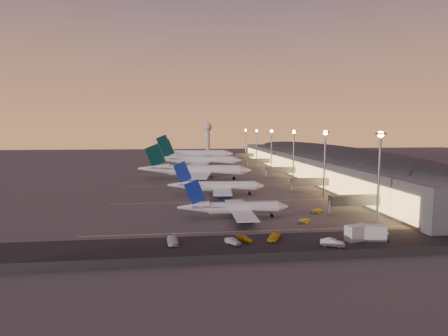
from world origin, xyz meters
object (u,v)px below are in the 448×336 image
(baggage_tug_a, at_px, (303,222))
(service_van_c, at_px, (233,241))
(radar_tower, at_px, (208,133))
(catering_truck_a, at_px, (374,233))
(baggage_tug_b, at_px, (316,212))
(airliner_narrow_north, at_px, (216,186))
(service_van_e, at_px, (332,243))
(airliner_wide_far, at_px, (192,154))
(service_van_b, at_px, (245,239))
(airliner_wide_near, at_px, (195,170))
(airliner_wide_mid, at_px, (197,160))
(service_van_a, at_px, (173,240))
(airliner_narrow_south, at_px, (234,208))
(catering_truck_b, at_px, (359,233))
(service_van_d, at_px, (274,236))

(baggage_tug_a, xyz_separation_m, service_van_c, (-22.48, -16.62, 0.29))
(radar_tower, relative_size, catering_truck_a, 4.63)
(baggage_tug_b, bearing_deg, airliner_narrow_north, 107.01)
(baggage_tug_a, distance_m, service_van_e, 20.82)
(airliner_wide_far, xyz_separation_m, service_van_b, (4.92, -223.90, -4.91))
(airliner_wide_near, distance_m, service_van_e, 117.98)
(airliner_wide_mid, xyz_separation_m, service_van_a, (-13.62, -168.56, -4.13))
(airliner_narrow_south, height_order, service_van_c, airliner_narrow_south)
(airliner_wide_mid, distance_m, radar_tower, 147.10)
(baggage_tug_a, height_order, catering_truck_b, catering_truck_b)
(catering_truck_b, bearing_deg, airliner_narrow_north, 95.34)
(airliner_narrow_north, xyz_separation_m, radar_tower, (15.43, 251.43, 18.30))
(baggage_tug_b, bearing_deg, airliner_narrow_south, 165.57)
(airliner_narrow_north, height_order, airliner_wide_near, airliner_wide_near)
(airliner_wide_mid, height_order, service_van_d, airliner_wide_mid)
(service_van_a, distance_m, service_van_b, 17.02)
(service_van_e, bearing_deg, airliner_wide_mid, 30.47)
(service_van_e, bearing_deg, service_van_d, 84.07)
(airliner_wide_mid, distance_m, catering_truck_b, 173.59)
(service_van_d, bearing_deg, baggage_tug_b, 81.53)
(airliner_narrow_north, relative_size, airliner_wide_far, 0.57)
(airliner_narrow_north, xyz_separation_m, airliner_wide_near, (-6.80, 46.60, 1.31))
(airliner_wide_mid, relative_size, baggage_tug_b, 14.46)
(airliner_narrow_north, bearing_deg, service_van_c, -86.92)
(airliner_wide_mid, xyz_separation_m, airliner_wide_far, (-1.51, 55.06, 0.57))
(baggage_tug_a, height_order, baggage_tug_b, baggage_tug_b)
(service_van_d, bearing_deg, airliner_wide_mid, 123.03)
(catering_truck_a, distance_m, service_van_b, 30.96)
(service_van_e, bearing_deg, airliner_narrow_south, 55.19)
(catering_truck_b, bearing_deg, service_van_e, -173.04)
(baggage_tug_a, xyz_separation_m, service_van_a, (-36.35, -14.68, 0.36))
(airliner_wide_mid, height_order, service_van_c, airliner_wide_mid)
(catering_truck_a, height_order, service_van_b, catering_truck_a)
(radar_tower, bearing_deg, service_van_b, -92.67)
(service_van_b, bearing_deg, airliner_narrow_south, 52.63)
(airliner_narrow_north, height_order, service_van_a, airliner_narrow_north)
(radar_tower, bearing_deg, airliner_wide_near, -96.20)
(airliner_narrow_north, xyz_separation_m, service_van_b, (0.77, -62.42, -2.91))
(airliner_narrow_north, bearing_deg, service_van_d, -77.36)
(airliner_wide_far, bearing_deg, service_van_c, -83.48)
(airliner_wide_mid, height_order, baggage_tug_a, airliner_wide_mid)
(baggage_tug_a, height_order, catering_truck_a, catering_truck_a)
(airliner_wide_near, relative_size, baggage_tug_b, 14.13)
(airliner_wide_far, height_order, service_van_c, airliner_wide_far)
(airliner_narrow_north, height_order, airliner_wide_mid, airliner_wide_mid)
(airliner_narrow_south, distance_m, catering_truck_a, 39.80)
(airliner_wide_far, relative_size, service_van_e, 12.56)
(airliner_wide_mid, distance_m, airliner_wide_far, 55.08)
(service_van_b, bearing_deg, airliner_wide_near, 58.36)
(airliner_wide_near, height_order, airliner_wide_mid, airliner_wide_mid)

